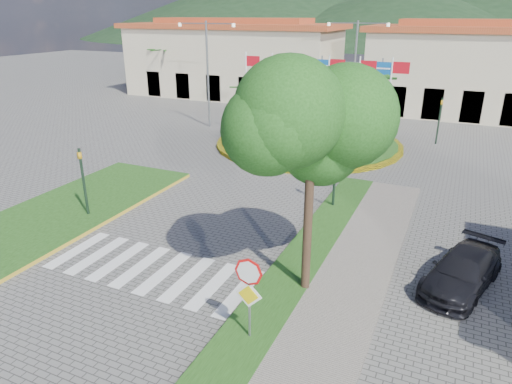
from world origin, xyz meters
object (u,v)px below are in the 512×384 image
at_px(deciduous_tree, 312,138).
at_px(car_dark_b, 392,106).
at_px(roundabout_island, 309,143).
at_px(white_van, 257,105).
at_px(stop_sign, 249,287).
at_px(car_dark_a, 355,100).
at_px(car_side_right, 462,271).

xyz_separation_m(deciduous_tree, car_dark_b, (-1.99, 30.46, -4.57)).
height_order(roundabout_island, white_van, roundabout_island).
height_order(stop_sign, white_van, stop_sign).
bearing_deg(car_dark_a, car_side_right, 174.46).
xyz_separation_m(deciduous_tree, car_dark_a, (-5.76, 32.00, -4.52)).
distance_m(white_van, car_dark_a, 9.76).
height_order(white_van, car_dark_a, car_dark_a).
xyz_separation_m(deciduous_tree, white_van, (-13.62, 26.21, -4.65)).
xyz_separation_m(stop_sign, car_dark_a, (-5.16, 35.03, -1.14)).
distance_m(stop_sign, car_dark_a, 35.43).
distance_m(stop_sign, deciduous_tree, 4.59).
relative_size(white_van, car_dark_a, 0.98).
bearing_deg(white_van, deciduous_tree, -148.43).
distance_m(roundabout_island, white_van, 12.29).
height_order(stop_sign, car_dark_a, stop_sign).
bearing_deg(car_dark_a, deciduous_tree, 165.31).
bearing_deg(stop_sign, deciduous_tree, 78.82).
bearing_deg(deciduous_tree, white_van, 117.45).
bearing_deg(stop_sign, roundabout_island, 103.73).
xyz_separation_m(car_dark_b, car_side_right, (6.64, -28.11, -0.00)).
distance_m(roundabout_island, stop_sign, 20.69).
relative_size(roundabout_island, deciduous_tree, 1.87).
bearing_deg(stop_sign, white_van, 113.99).
height_order(deciduous_tree, car_dark_b, deciduous_tree).
xyz_separation_m(car_dark_a, car_side_right, (10.41, -29.64, -0.05)).
bearing_deg(roundabout_island, white_van, 131.40).
bearing_deg(roundabout_island, car_side_right, -55.29).
height_order(deciduous_tree, car_side_right, deciduous_tree).
xyz_separation_m(stop_sign, car_side_right, (5.25, 5.39, -1.18)).
bearing_deg(white_van, car_dark_b, -65.82).
distance_m(stop_sign, car_dark_b, 33.55).
bearing_deg(deciduous_tree, car_dark_b, 93.73).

